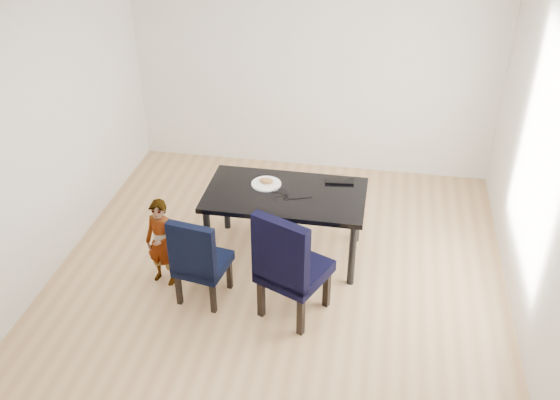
% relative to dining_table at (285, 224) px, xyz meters
% --- Properties ---
extents(floor, '(4.50, 5.00, 0.01)m').
position_rel_dining_table_xyz_m(floor, '(0.00, -0.50, -0.38)').
color(floor, tan).
rests_on(floor, ground).
extents(ceiling, '(4.50, 5.00, 0.01)m').
position_rel_dining_table_xyz_m(ceiling, '(0.00, -0.50, 2.33)').
color(ceiling, white).
rests_on(ceiling, wall_back).
extents(wall_back, '(4.50, 0.01, 2.70)m').
position_rel_dining_table_xyz_m(wall_back, '(0.00, 2.00, 0.98)').
color(wall_back, white).
rests_on(wall_back, ground).
extents(wall_front, '(4.50, 0.01, 2.70)m').
position_rel_dining_table_xyz_m(wall_front, '(0.00, -3.00, 0.98)').
color(wall_front, silver).
rests_on(wall_front, ground).
extents(wall_left, '(0.01, 5.00, 2.70)m').
position_rel_dining_table_xyz_m(wall_left, '(-2.25, -0.50, 0.98)').
color(wall_left, white).
rests_on(wall_left, ground).
extents(wall_right, '(0.01, 5.00, 2.70)m').
position_rel_dining_table_xyz_m(wall_right, '(2.25, -0.50, 0.98)').
color(wall_right, silver).
rests_on(wall_right, ground).
extents(dining_table, '(1.60, 0.90, 0.75)m').
position_rel_dining_table_xyz_m(dining_table, '(0.00, 0.00, 0.00)').
color(dining_table, black).
rests_on(dining_table, floor).
extents(chair_left, '(0.52, 0.53, 0.93)m').
position_rel_dining_table_xyz_m(chair_left, '(-0.64, -0.80, 0.09)').
color(chair_left, black).
rests_on(chair_left, floor).
extents(chair_right, '(0.72, 0.73, 1.13)m').
position_rel_dining_table_xyz_m(chair_right, '(0.23, -0.86, 0.19)').
color(chair_right, black).
rests_on(chair_right, floor).
extents(child, '(0.38, 0.29, 0.92)m').
position_rel_dining_table_xyz_m(child, '(-1.10, -0.65, 0.09)').
color(child, '#D94F12').
rests_on(child, floor).
extents(plate, '(0.40, 0.40, 0.02)m').
position_rel_dining_table_xyz_m(plate, '(-0.22, 0.13, 0.38)').
color(plate, white).
rests_on(plate, dining_table).
extents(sandwich, '(0.16, 0.11, 0.06)m').
position_rel_dining_table_xyz_m(sandwich, '(-0.22, 0.13, 0.42)').
color(sandwich, '#AB763D').
rests_on(sandwich, plate).
extents(laptop, '(0.31, 0.22, 0.02)m').
position_rel_dining_table_xyz_m(laptop, '(0.51, 0.35, 0.39)').
color(laptop, black).
rests_on(laptop, dining_table).
extents(cable_tangle, '(0.16, 0.16, 0.01)m').
position_rel_dining_table_xyz_m(cable_tangle, '(-0.02, -0.10, 0.38)').
color(cable_tangle, black).
rests_on(cable_tangle, dining_table).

